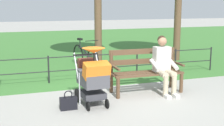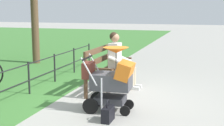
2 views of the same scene
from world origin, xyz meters
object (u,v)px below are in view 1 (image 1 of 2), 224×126
object	(u,v)px
person_on_bench	(164,63)
handbag	(68,103)
stroller	(93,76)
park_bench	(145,69)
bicycle	(85,56)

from	to	relation	value
person_on_bench	handbag	bearing A→B (deg)	10.71
stroller	park_bench	bearing A→B (deg)	-157.92
stroller	handbag	bearing A→B (deg)	9.62
person_on_bench	stroller	xyz separation A→B (m)	(1.72, 0.34, -0.08)
park_bench	bicycle	distance (m)	3.22
stroller	handbag	distance (m)	0.69
park_bench	handbag	distance (m)	2.03
stroller	handbag	size ratio (longest dim) A/B	3.11
park_bench	stroller	size ratio (longest dim) A/B	1.40
bicycle	person_on_bench	bearing A→B (deg)	105.68
park_bench	handbag	size ratio (longest dim) A/B	4.36
handbag	bicycle	size ratio (longest dim) A/B	0.23
person_on_bench	bicycle	bearing A→B (deg)	-74.32
stroller	bicycle	world-z (taller)	stroller
bicycle	park_bench	bearing A→B (deg)	100.83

